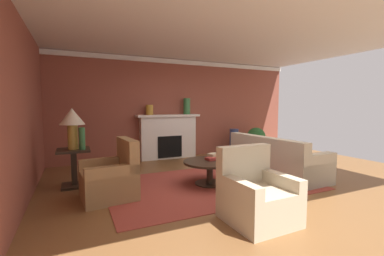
# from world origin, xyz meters

# --- Properties ---
(ground_plane) EXTENTS (9.03, 9.03, 0.00)m
(ground_plane) POSITION_xyz_m (0.00, 0.00, 0.00)
(ground_plane) COLOR brown
(wall_fireplace) EXTENTS (7.54, 0.12, 2.82)m
(wall_fireplace) POSITION_xyz_m (0.00, 2.89, 1.41)
(wall_fireplace) COLOR brown
(wall_fireplace) RESTS_ON ground_plane
(wall_window) EXTENTS (0.12, 6.27, 2.82)m
(wall_window) POSITION_xyz_m (-3.53, 0.30, 1.41)
(wall_window) COLOR brown
(wall_window) RESTS_ON ground_plane
(ceiling_panel) EXTENTS (7.54, 6.27, 0.06)m
(ceiling_panel) POSITION_xyz_m (0.00, 0.30, 2.85)
(ceiling_panel) COLOR white
(crown_moulding) EXTENTS (7.54, 0.08, 0.12)m
(crown_moulding) POSITION_xyz_m (0.00, 2.81, 2.74)
(crown_moulding) COLOR white
(area_rug) EXTENTS (3.79, 2.42, 0.01)m
(area_rug) POSITION_xyz_m (-0.49, 0.05, 0.01)
(area_rug) COLOR #993D33
(area_rug) RESTS_ON ground_plane
(fireplace) EXTENTS (1.80, 0.35, 1.25)m
(fireplace) POSITION_xyz_m (-0.39, 2.68, 0.59)
(fireplace) COLOR white
(fireplace) RESTS_ON ground_plane
(sofa) EXTENTS (1.00, 2.14, 0.85)m
(sofa) POSITION_xyz_m (1.08, 0.02, 0.30)
(sofa) COLOR #BCB299
(sofa) RESTS_ON ground_plane
(armchair_near_window) EXTENTS (0.87, 0.87, 0.95)m
(armchair_near_window) POSITION_xyz_m (-2.29, 0.08, 0.31)
(armchair_near_window) COLOR #9E7A4C
(armchair_near_window) RESTS_ON ground_plane
(armchair_facing_fireplace) EXTENTS (0.82, 0.82, 0.95)m
(armchair_facing_fireplace) POSITION_xyz_m (-0.69, -1.57, 0.31)
(armchair_facing_fireplace) COLOR #C1B293
(armchair_facing_fireplace) RESTS_ON ground_plane
(coffee_table) EXTENTS (1.00, 1.00, 0.45)m
(coffee_table) POSITION_xyz_m (-0.49, 0.05, 0.34)
(coffee_table) COLOR #2D2319
(coffee_table) RESTS_ON ground_plane
(side_table) EXTENTS (0.56, 0.56, 0.70)m
(side_table) POSITION_xyz_m (-2.83, 0.98, 0.40)
(side_table) COLOR #2D2319
(side_table) RESTS_ON ground_plane
(table_lamp) EXTENTS (0.44, 0.44, 0.75)m
(table_lamp) POSITION_xyz_m (-2.83, 0.98, 1.22)
(table_lamp) COLOR #B28E38
(table_lamp) RESTS_ON side_table
(vase_tall_corner) EXTENTS (0.27, 0.27, 0.79)m
(vase_tall_corner) POSITION_xyz_m (1.62, 2.38, 0.39)
(vase_tall_corner) COLOR navy
(vase_tall_corner) RESTS_ON ground_plane
(vase_on_side_table) EXTENTS (0.11, 0.11, 0.40)m
(vase_on_side_table) POSITION_xyz_m (-2.68, 0.86, 0.90)
(vase_on_side_table) COLOR #33703D
(vase_on_side_table) RESTS_ON side_table
(vase_mantel_right) EXTENTS (0.19, 0.19, 0.46)m
(vase_mantel_right) POSITION_xyz_m (0.16, 2.63, 1.47)
(vase_mantel_right) COLOR #33703D
(vase_mantel_right) RESTS_ON fireplace
(vase_mantel_left) EXTENTS (0.19, 0.19, 0.27)m
(vase_mantel_left) POSITION_xyz_m (-0.94, 2.63, 1.38)
(vase_mantel_left) COLOR #B7892D
(vase_mantel_left) RESTS_ON fireplace
(book_red_cover) EXTENTS (0.27, 0.19, 0.05)m
(book_red_cover) POSITION_xyz_m (-0.40, 0.11, 0.48)
(book_red_cover) COLOR maroon
(book_red_cover) RESTS_ON coffee_table
(book_art_folio) EXTENTS (0.24, 0.21, 0.05)m
(book_art_folio) POSITION_xyz_m (-0.33, 0.20, 0.53)
(book_art_folio) COLOR tan
(book_art_folio) RESTS_ON coffee_table
(potted_plant) EXTENTS (0.56, 0.56, 0.83)m
(potted_plant) POSITION_xyz_m (2.22, 2.09, 0.49)
(potted_plant) COLOR #A8754C
(potted_plant) RESTS_ON ground_plane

